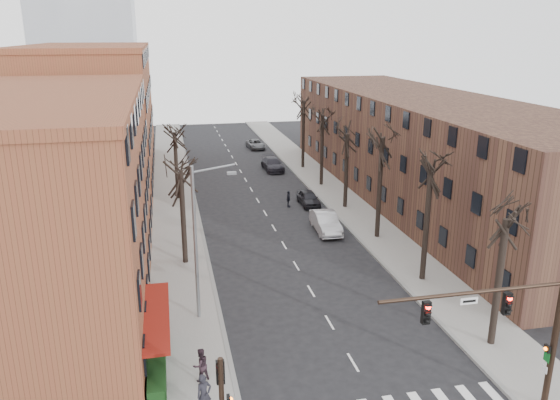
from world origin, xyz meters
TOP-DOWN VIEW (x-y plane):
  - sidewalk_left at (-8.00, 35.00)m, footprint 4.00×90.00m
  - sidewalk_right at (8.00, 35.00)m, footprint 4.00×90.00m
  - building_left_near at (-16.00, 15.00)m, footprint 12.00×26.00m
  - building_left_far at (-16.00, 44.00)m, footprint 12.00×28.00m
  - building_right at (16.00, 30.00)m, footprint 12.00×50.00m
  - awning_left at (-9.40, 6.00)m, footprint 1.20×7.00m
  - hedge at (-9.50, 5.00)m, footprint 0.80×6.00m
  - tree_right_a at (7.60, 4.00)m, footprint 5.20×5.20m
  - tree_right_b at (7.60, 12.00)m, footprint 5.20×5.20m
  - tree_right_c at (7.60, 20.00)m, footprint 5.20×5.20m
  - tree_right_d at (7.60, 28.00)m, footprint 5.20×5.20m
  - tree_right_e at (7.60, 36.00)m, footprint 5.20×5.20m
  - tree_right_f at (7.60, 44.00)m, footprint 5.20×5.20m
  - tree_left_a at (-7.60, 18.00)m, footprint 5.20×5.20m
  - tree_left_b at (-7.60, 34.00)m, footprint 5.20×5.20m
  - signal_mast_arm at (5.45, -1.00)m, footprint 8.14×0.30m
  - signal_pole_left at (-6.99, -0.95)m, footprint 0.47×0.44m
  - streetlight at (-7.03, 10.00)m, footprint 2.45×0.22m
  - silver_sedan at (4.00, 22.27)m, footprint 1.91×5.01m
  - parked_car_near at (4.47, 29.53)m, footprint 1.66×4.06m
  - parked_car_mid at (3.80, 43.74)m, footprint 2.24×5.11m
  - parked_car_far at (3.96, 56.68)m, footprint 2.44×4.65m
  - pedestrian_a at (-7.53, 1.51)m, footprint 0.81×0.68m
  - pedestrian_b at (-7.51, 3.90)m, footprint 0.99×0.91m
  - pedestrian_crossing at (2.48, 29.38)m, footprint 0.66×0.98m

SIDE VIEW (x-z plane):
  - awning_left at x=-9.40m, z-range -0.07..0.07m
  - tree_right_a at x=7.60m, z-range -5.00..5.00m
  - tree_right_b at x=7.60m, z-range -5.40..5.40m
  - tree_right_c at x=7.60m, z-range -5.80..5.80m
  - tree_right_d at x=7.60m, z-range -5.00..5.00m
  - tree_right_e at x=7.60m, z-range -5.40..5.40m
  - tree_right_f at x=7.60m, z-range -5.80..5.80m
  - tree_left_a at x=-7.60m, z-range -4.75..4.75m
  - tree_left_b at x=-7.60m, z-range -4.75..4.75m
  - sidewalk_left at x=-8.00m, z-range 0.00..0.15m
  - sidewalk_right at x=8.00m, z-range 0.00..0.15m
  - parked_car_far at x=3.96m, z-range 0.00..1.25m
  - hedge at x=-9.50m, z-range 0.15..1.15m
  - parked_car_near at x=4.47m, z-range 0.00..1.38m
  - parked_car_mid at x=3.80m, z-range 0.00..1.46m
  - pedestrian_crossing at x=2.48m, z-range 0.00..1.55m
  - silver_sedan at x=4.00m, z-range 0.00..1.63m
  - pedestrian_b at x=-7.51m, z-range 0.15..1.79m
  - pedestrian_a at x=-7.53m, z-range 0.15..2.03m
  - signal_pole_left at x=-6.99m, z-range 0.41..4.81m
  - signal_mast_arm at x=5.45m, z-range 0.80..8.00m
  - building_right at x=16.00m, z-range 0.00..10.00m
  - streetlight at x=-7.03m, z-range 0.50..9.53m
  - building_left_near at x=-16.00m, z-range 0.00..12.00m
  - building_left_far at x=-16.00m, z-range 0.00..14.00m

